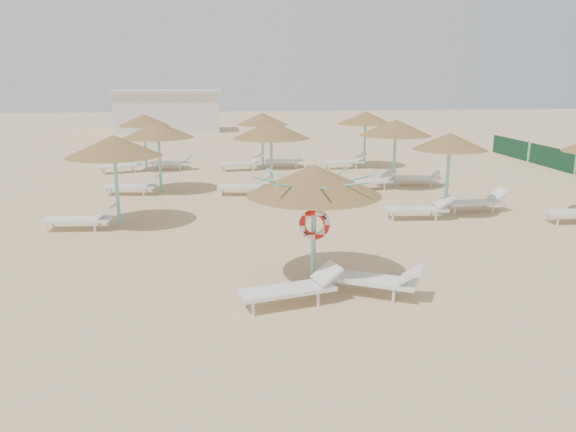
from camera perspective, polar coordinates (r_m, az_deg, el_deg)
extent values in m
plane|color=tan|center=(12.29, 2.44, -6.76)|extent=(120.00, 120.00, 0.00)
cylinder|color=#78D0C9|center=(12.08, 2.62, -1.78)|extent=(0.11, 0.11, 2.15)
cone|color=olive|center=(11.81, 2.68, 3.69)|extent=(2.86, 2.86, 0.64)
cylinder|color=#78D0C9|center=(11.86, 2.66, 2.52)|extent=(0.20, 0.20, 0.12)
cylinder|color=#78D0C9|center=(11.94, 5.80, 3.50)|extent=(1.29, 0.04, 0.33)
cylinder|color=#78D0C9|center=(12.35, 4.46, 3.88)|extent=(0.95, 0.95, 0.33)
cylinder|color=#78D0C9|center=(12.46, 2.18, 4.00)|extent=(0.04, 1.29, 0.33)
cylinder|color=#78D0C9|center=(12.21, 0.16, 3.80)|extent=(0.95, 0.95, 0.33)
cylinder|color=#78D0C9|center=(11.73, -0.50, 3.38)|extent=(1.29, 0.04, 0.33)
cylinder|color=#78D0C9|center=(11.30, 0.73, 2.96)|extent=(0.95, 0.95, 0.33)
cylinder|color=#78D0C9|center=(11.18, 3.23, 2.82)|extent=(0.04, 1.29, 0.33)
cylinder|color=#78D0C9|center=(11.46, 5.36, 3.05)|extent=(0.95, 0.95, 0.33)
torus|color=red|center=(11.92, 2.70, -0.87)|extent=(0.67, 0.15, 0.67)
cylinder|color=white|center=(10.61, -3.57, -9.45)|extent=(0.06, 0.06, 0.28)
cylinder|color=white|center=(11.05, -4.35, -8.49)|extent=(0.06, 0.06, 0.28)
cylinder|color=white|center=(11.05, 3.07, -8.46)|extent=(0.06, 0.06, 0.28)
cylinder|color=white|center=(11.47, 2.05, -7.58)|extent=(0.06, 0.06, 0.28)
cube|color=white|center=(11.00, -0.04, -7.55)|extent=(1.96, 1.06, 0.08)
cube|color=white|center=(11.23, 3.96, -5.84)|extent=(0.61, 0.69, 0.36)
cylinder|color=white|center=(11.67, 4.03, -7.20)|extent=(0.06, 0.06, 0.28)
cylinder|color=white|center=(12.12, 4.73, -6.38)|extent=(0.06, 0.06, 0.28)
cylinder|color=white|center=(11.38, 10.67, -7.99)|extent=(0.06, 0.06, 0.28)
cylinder|color=white|center=(11.84, 11.12, -7.11)|extent=(0.06, 0.06, 0.28)
cube|color=white|center=(11.64, 8.24, -6.41)|extent=(1.99, 1.45, 0.08)
cube|color=white|center=(11.42, 12.50, -5.72)|extent=(0.72, 0.76, 0.37)
cylinder|color=#78D0C9|center=(17.34, -16.99, 2.77)|extent=(0.11, 0.11, 2.30)
cone|color=olive|center=(17.15, -17.29, 6.84)|extent=(2.75, 2.75, 0.62)
cylinder|color=#78D0C9|center=(17.18, -17.23, 6.04)|extent=(0.20, 0.20, 0.12)
cylinder|color=white|center=(17.44, -23.29, -1.12)|extent=(0.06, 0.06, 0.28)
cylinder|color=white|center=(17.89, -22.75, -0.71)|extent=(0.06, 0.06, 0.28)
cylinder|color=white|center=(17.01, -19.02, -1.10)|extent=(0.06, 0.06, 0.28)
cylinder|color=white|center=(17.48, -18.58, -0.67)|extent=(0.06, 0.06, 0.28)
cube|color=white|center=(17.36, -20.59, -0.32)|extent=(1.94, 0.74, 0.08)
cube|color=white|center=(17.07, -17.94, 0.49)|extent=(0.52, 0.63, 0.36)
cylinder|color=#78D0C9|center=(22.04, -12.90, 5.34)|extent=(0.11, 0.11, 2.30)
cone|color=olive|center=(21.89, -13.08, 8.55)|extent=(2.69, 2.69, 0.61)
cylinder|color=#78D0C9|center=(21.91, -13.04, 7.92)|extent=(0.20, 0.20, 0.12)
cylinder|color=white|center=(21.95, -17.90, 2.30)|extent=(0.06, 0.06, 0.28)
cylinder|color=white|center=(22.42, -17.52, 2.56)|extent=(0.06, 0.06, 0.28)
cylinder|color=white|center=(21.59, -14.47, 2.34)|extent=(0.06, 0.06, 0.28)
cylinder|color=white|center=(22.06, -14.17, 2.61)|extent=(0.06, 0.06, 0.28)
cube|color=white|center=(21.93, -15.74, 2.92)|extent=(1.96, 0.83, 0.08)
cube|color=white|center=(21.68, -13.61, 3.57)|extent=(0.55, 0.65, 0.36)
cylinder|color=#78D0C9|center=(27.19, -14.29, 6.86)|extent=(0.11, 0.11, 2.30)
cone|color=olive|center=(27.07, -14.45, 9.44)|extent=(2.34, 2.34, 0.53)
cylinder|color=#78D0C9|center=(27.09, -14.42, 8.96)|extent=(0.20, 0.20, 0.12)
cylinder|color=white|center=(26.76, -18.19, 4.30)|extent=(0.06, 0.06, 0.28)
cylinder|color=white|center=(27.25, -18.32, 4.45)|extent=(0.06, 0.06, 0.28)
cylinder|color=white|center=(26.94, -15.34, 4.56)|extent=(0.06, 0.06, 0.28)
cylinder|color=white|center=(27.43, -15.52, 4.71)|extent=(0.06, 0.06, 0.28)
cube|color=white|center=(27.08, -16.60, 4.91)|extent=(2.00, 1.18, 0.08)
cube|color=white|center=(27.17, -14.86, 5.57)|extent=(0.65, 0.72, 0.36)
cylinder|color=white|center=(27.60, -13.54, 4.89)|extent=(0.06, 0.06, 0.28)
cylinder|color=white|center=(28.05, -13.12, 5.06)|extent=(0.06, 0.06, 0.28)
cylinder|color=white|center=(27.07, -10.93, 4.85)|extent=(0.06, 0.06, 0.28)
cylinder|color=white|center=(27.53, -10.54, 5.02)|extent=(0.06, 0.06, 0.28)
cube|color=white|center=(27.48, -11.82, 5.32)|extent=(2.00, 1.18, 0.08)
cube|color=white|center=(27.12, -10.19, 5.80)|extent=(0.65, 0.72, 0.36)
cylinder|color=#78D0C9|center=(21.43, -1.70, 5.45)|extent=(0.11, 0.11, 2.30)
cone|color=olive|center=(21.28, -1.73, 8.77)|extent=(2.89, 2.89, 0.65)
cylinder|color=#78D0C9|center=(21.30, -1.72, 8.11)|extent=(0.20, 0.20, 0.12)
cylinder|color=white|center=(21.00, -6.80, 2.37)|extent=(0.06, 0.06, 0.28)
cylinder|color=white|center=(21.49, -6.61, 2.65)|extent=(0.06, 0.06, 0.28)
cylinder|color=white|center=(20.85, -3.12, 2.37)|extent=(0.06, 0.06, 0.28)
cylinder|color=white|center=(21.34, -3.02, 2.64)|extent=(0.06, 0.06, 0.28)
cube|color=white|center=(21.11, -4.57, 2.99)|extent=(1.97, 0.89, 0.08)
cube|color=white|center=(20.99, -2.27, 3.63)|extent=(0.57, 0.66, 0.36)
cylinder|color=white|center=(21.58, -0.76, 2.79)|extent=(0.06, 0.06, 0.28)
cylinder|color=white|center=(22.05, -1.08, 3.03)|extent=(0.06, 0.06, 0.28)
cylinder|color=white|center=(21.94, 2.67, 2.96)|extent=(0.06, 0.06, 0.28)
cylinder|color=white|center=(22.41, 2.28, 3.20)|extent=(0.06, 0.06, 0.28)
cube|color=white|center=(21.99, 1.10, 3.48)|extent=(1.97, 0.89, 0.08)
cube|color=white|center=(22.19, 3.22, 4.19)|extent=(0.57, 0.66, 0.36)
cylinder|color=#78D0C9|center=(27.01, -2.60, 7.23)|extent=(0.11, 0.11, 2.30)
cone|color=olive|center=(26.89, -2.63, 9.84)|extent=(2.44, 2.44, 0.55)
cylinder|color=#78D0C9|center=(26.91, -2.62, 9.35)|extent=(0.20, 0.20, 0.12)
cylinder|color=white|center=(26.30, -6.47, 4.75)|extent=(0.06, 0.06, 0.28)
cylinder|color=white|center=(26.78, -6.66, 4.91)|extent=(0.06, 0.06, 0.28)
cylinder|color=white|center=(26.57, -3.60, 4.91)|extent=(0.06, 0.06, 0.28)
cylinder|color=white|center=(27.05, -3.84, 5.07)|extent=(0.06, 0.06, 0.28)
cube|color=white|center=(26.67, -4.88, 5.31)|extent=(1.98, 0.94, 0.08)
cube|color=white|center=(26.82, -3.11, 5.91)|extent=(0.58, 0.68, 0.36)
cylinder|color=white|center=(27.36, -2.04, 5.19)|extent=(0.06, 0.06, 0.28)
cylinder|color=white|center=(27.85, -1.95, 5.35)|extent=(0.06, 0.06, 0.28)
cylinder|color=white|center=(27.27, 0.80, 5.17)|extent=(0.06, 0.06, 0.28)
cylinder|color=white|center=(27.76, 0.84, 5.33)|extent=(0.06, 0.06, 0.28)
cube|color=white|center=(27.51, -0.33, 5.63)|extent=(1.98, 0.94, 0.08)
cube|color=white|center=(27.44, 1.45, 6.11)|extent=(0.58, 0.68, 0.36)
cylinder|color=#78D0C9|center=(18.53, 15.87, 3.55)|extent=(0.11, 0.11, 2.30)
cone|color=olive|center=(18.36, 16.13, 7.31)|extent=(2.31, 2.31, 0.52)
cylinder|color=#78D0C9|center=(18.39, 16.08, 6.61)|extent=(0.20, 0.20, 0.12)
cylinder|color=white|center=(17.56, 10.58, -0.10)|extent=(0.06, 0.06, 0.28)
cylinder|color=white|center=(18.03, 10.24, 0.29)|extent=(0.06, 0.06, 0.28)
cylinder|color=white|center=(17.90, 14.80, -0.06)|extent=(0.06, 0.06, 0.28)
cylinder|color=white|center=(18.36, 14.36, 0.33)|extent=(0.06, 0.06, 0.28)
cube|color=white|center=(17.94, 12.93, 0.68)|extent=(1.94, 0.77, 0.08)
cube|color=white|center=(18.13, 15.57, 1.43)|extent=(0.53, 0.64, 0.36)
cylinder|color=white|center=(18.85, 16.59, 0.53)|extent=(0.06, 0.06, 0.28)
cylinder|color=white|center=(19.28, 15.91, 0.87)|extent=(0.06, 0.06, 0.28)
cylinder|color=white|center=(19.51, 20.10, 0.70)|extent=(0.06, 0.06, 0.28)
cylinder|color=white|center=(19.93, 19.36, 1.03)|extent=(0.06, 0.06, 0.28)
cube|color=white|center=(19.41, 18.38, 1.32)|extent=(1.94, 0.77, 0.08)
cube|color=white|center=(19.79, 20.57, 2.08)|extent=(0.53, 0.64, 0.36)
cylinder|color=#78D0C9|center=(22.78, 10.74, 5.72)|extent=(0.11, 0.11, 2.30)
cone|color=olive|center=(22.64, 10.88, 8.84)|extent=(2.80, 2.80, 0.63)
cylinder|color=#78D0C9|center=(22.66, 10.85, 8.22)|extent=(0.20, 0.20, 0.12)
cylinder|color=white|center=(21.68, 6.66, 2.75)|extent=(0.06, 0.06, 0.28)
cylinder|color=white|center=(22.12, 6.08, 2.99)|extent=(0.06, 0.06, 0.28)
cylinder|color=white|center=(22.31, 9.77, 2.96)|extent=(0.06, 0.06, 0.28)
cylinder|color=white|center=(22.74, 9.15, 3.19)|extent=(0.06, 0.06, 0.28)
cube|color=white|center=(22.23, 8.23, 3.45)|extent=(1.99, 1.04, 0.08)
cube|color=white|center=(22.60, 10.16, 4.17)|extent=(0.61, 0.70, 0.36)
cylinder|color=white|center=(23.25, 11.07, 3.35)|extent=(0.06, 0.06, 0.28)
cylinder|color=white|center=(23.74, 10.98, 3.57)|extent=(0.06, 0.06, 0.28)
cylinder|color=white|center=(23.40, 14.37, 3.23)|extent=(0.06, 0.06, 0.28)
cylinder|color=white|center=(23.88, 14.22, 3.46)|extent=(0.06, 0.06, 0.28)
cube|color=white|center=(23.54, 12.99, 3.83)|extent=(1.99, 1.04, 0.08)
cube|color=white|center=(23.61, 15.08, 4.32)|extent=(0.61, 0.70, 0.36)
cylinder|color=#78D0C9|center=(27.78, 7.80, 7.31)|extent=(0.11, 0.11, 2.30)
cone|color=olive|center=(27.67, 7.89, 9.87)|extent=(2.72, 2.72, 0.61)
cylinder|color=#78D0C9|center=(27.68, 7.87, 9.37)|extent=(0.20, 0.20, 0.12)
cylinder|color=white|center=(26.81, 4.22, 4.98)|extent=(0.06, 0.06, 0.28)
cylinder|color=white|center=(27.29, 3.92, 5.14)|extent=(0.06, 0.06, 0.28)
cylinder|color=white|center=(27.22, 6.96, 5.05)|extent=(0.06, 0.06, 0.28)
cylinder|color=white|center=(27.68, 6.62, 5.21)|extent=(0.06, 0.06, 0.28)
cube|color=white|center=(27.25, 5.70, 5.48)|extent=(1.95, 0.79, 0.08)
cube|color=white|center=(27.49, 7.41, 6.01)|extent=(0.54, 0.64, 0.36)
cylinder|color=white|center=(18.61, 25.72, -0.47)|extent=(0.06, 0.06, 0.28)
cylinder|color=white|center=(19.01, 24.87, -0.10)|extent=(0.06, 0.06, 0.28)
cube|color=silver|center=(46.60, -12.04, 10.27)|extent=(8.00, 4.00, 3.00)
cube|color=beige|center=(46.53, -12.15, 12.26)|extent=(8.40, 4.40, 0.25)
cube|color=#17462E|center=(30.14, 25.19, 5.38)|extent=(0.08, 3.80, 1.00)
cylinder|color=#78D0C9|center=(28.55, 27.18, 4.86)|extent=(0.08, 0.08, 1.10)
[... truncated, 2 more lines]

